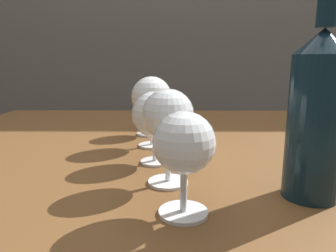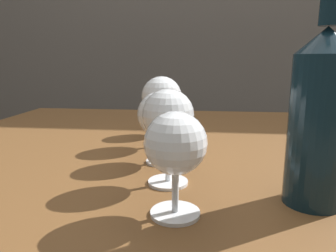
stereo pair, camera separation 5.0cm
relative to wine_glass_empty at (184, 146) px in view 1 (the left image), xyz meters
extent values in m
cube|color=brown|center=(0.00, 0.37, -0.11)|extent=(1.29, 0.98, 0.03)
cylinder|color=brown|center=(-0.59, 0.80, -0.48)|extent=(0.06, 0.06, 0.71)
cylinder|color=brown|center=(0.59, 0.80, -0.48)|extent=(0.06, 0.06, 0.71)
cylinder|color=white|center=(0.00, 0.00, -0.09)|extent=(0.07, 0.07, 0.00)
cylinder|color=white|center=(0.00, 0.00, -0.06)|extent=(0.01, 0.01, 0.07)
sphere|color=white|center=(0.00, 0.00, 0.00)|extent=(0.08, 0.08, 0.08)
cylinder|color=white|center=(-0.02, 0.10, -0.09)|extent=(0.07, 0.07, 0.00)
cylinder|color=white|center=(-0.02, 0.10, -0.05)|extent=(0.01, 0.01, 0.08)
sphere|color=white|center=(-0.02, 0.10, 0.02)|extent=(0.08, 0.08, 0.08)
ellipsoid|color=pink|center=(-0.02, 0.10, 0.02)|extent=(0.07, 0.07, 0.04)
cylinder|color=white|center=(-0.05, 0.21, -0.09)|extent=(0.06, 0.06, 0.00)
cylinder|color=white|center=(-0.05, 0.21, -0.06)|extent=(0.01, 0.01, 0.06)
sphere|color=white|center=(-0.05, 0.21, 0.00)|extent=(0.09, 0.09, 0.09)
ellipsoid|color=#EACC66|center=(-0.05, 0.21, 0.00)|extent=(0.08, 0.08, 0.03)
cylinder|color=white|center=(-0.06, 0.33, -0.09)|extent=(0.06, 0.06, 0.00)
cylinder|color=white|center=(-0.06, 0.33, -0.05)|extent=(0.01, 0.01, 0.08)
sphere|color=white|center=(-0.06, 0.33, 0.02)|extent=(0.09, 0.09, 0.09)
ellipsoid|color=maroon|center=(-0.06, 0.33, 0.02)|extent=(0.08, 0.08, 0.04)
cylinder|color=white|center=(-0.08, 0.44, -0.09)|extent=(0.06, 0.06, 0.00)
cylinder|color=white|center=(-0.08, 0.44, -0.06)|extent=(0.01, 0.01, 0.06)
sphere|color=white|center=(-0.08, 0.44, 0.00)|extent=(0.08, 0.08, 0.08)
ellipsoid|color=maroon|center=(-0.08, 0.44, -0.01)|extent=(0.07, 0.07, 0.03)
cylinder|color=#0F232D|center=(0.19, 0.06, 0.01)|extent=(0.08, 0.08, 0.21)
cone|color=#0F232D|center=(0.19, 0.06, 0.13)|extent=(0.08, 0.08, 0.03)
camera|label=1|loc=(-0.02, -0.38, 0.11)|focal=33.50mm
camera|label=2|loc=(0.03, -0.38, 0.11)|focal=33.50mm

